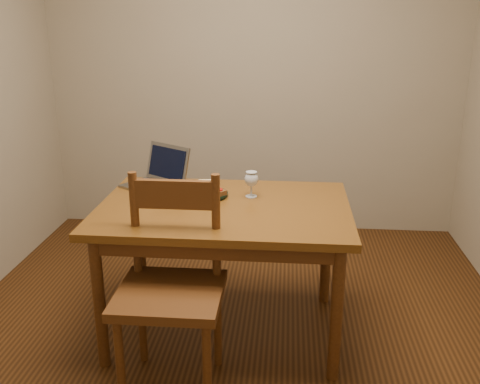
# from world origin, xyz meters

# --- Properties ---
(floor) EXTENTS (3.20, 3.20, 0.02)m
(floor) POSITION_xyz_m (0.00, 0.00, -0.01)
(floor) COLOR black
(floor) RESTS_ON ground
(back_wall) EXTENTS (3.20, 0.02, 2.60)m
(back_wall) POSITION_xyz_m (0.00, 1.61, 1.30)
(back_wall) COLOR gray
(back_wall) RESTS_ON floor
(front_wall) EXTENTS (3.20, 0.02, 2.60)m
(front_wall) POSITION_xyz_m (0.00, -1.61, 1.30)
(front_wall) COLOR gray
(front_wall) RESTS_ON floor
(table) EXTENTS (1.30, 0.90, 0.74)m
(table) POSITION_xyz_m (-0.05, 0.03, 0.65)
(table) COLOR #4E2D0D
(table) RESTS_ON floor
(chair) EXTENTS (0.47, 0.45, 0.51)m
(chair) POSITION_xyz_m (-0.24, -0.43, 0.55)
(chair) COLOR #3F220D
(chair) RESTS_ON floor
(plate) EXTENTS (0.23, 0.23, 0.02)m
(plate) POSITION_xyz_m (-0.15, 0.17, 0.75)
(plate) COLOR black
(plate) RESTS_ON table
(sandwich_cheese) EXTENTS (0.15, 0.12, 0.04)m
(sandwich_cheese) POSITION_xyz_m (-0.19, 0.18, 0.78)
(sandwich_cheese) COLOR #381E0C
(sandwich_cheese) RESTS_ON plate
(sandwich_tomato) EXTENTS (0.14, 0.14, 0.04)m
(sandwich_tomato) POSITION_xyz_m (-0.11, 0.15, 0.78)
(sandwich_tomato) COLOR #381E0C
(sandwich_tomato) RESTS_ON plate
(sandwich_top) EXTENTS (0.12, 0.09, 0.03)m
(sandwich_top) POSITION_xyz_m (-0.15, 0.17, 0.80)
(sandwich_top) COLOR #381E0C
(sandwich_top) RESTS_ON plate
(milk_glass) EXTENTS (0.07, 0.07, 0.14)m
(milk_glass) POSITION_xyz_m (0.09, 0.18, 0.81)
(milk_glass) COLOR white
(milk_glass) RESTS_ON table
(laptop) EXTENTS (0.41, 0.41, 0.22)m
(laptop) POSITION_xyz_m (-0.46, 0.34, 0.80)
(laptop) COLOR slate
(laptop) RESTS_ON table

